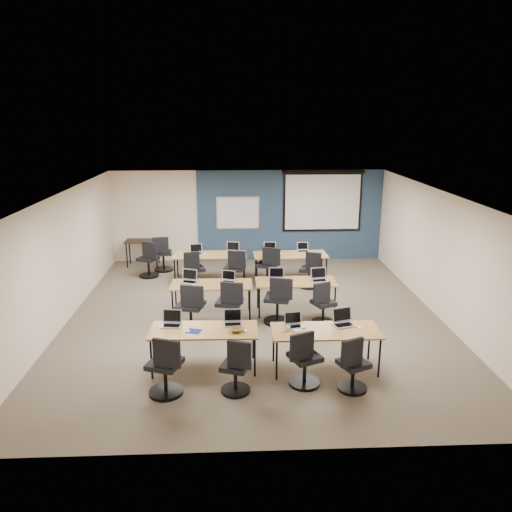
{
  "coord_description": "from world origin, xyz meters",
  "views": [
    {
      "loc": [
        -0.43,
        -10.08,
        4.25
      ],
      "look_at": [
        0.05,
        0.4,
        1.27
      ],
      "focal_mm": 35.0,
      "sensor_mm": 36.0,
      "label": 1
    }
  ],
  "objects_px": {
    "laptop_2": "(293,323)",
    "training_table_mid_right": "(296,283)",
    "task_chair_5": "(230,308)",
    "laptop_0": "(172,322)",
    "spare_chair_a": "(163,257)",
    "projector_screen": "(323,198)",
    "task_chair_3": "(353,369)",
    "training_table_back_right": "(290,256)",
    "task_chair_0": "(166,371)",
    "laptop_9": "(233,250)",
    "training_table_mid_left": "(212,286)",
    "training_table_front_left": "(204,332)",
    "task_chair_4": "(191,312)",
    "laptop_3": "(343,321)",
    "laptop_8": "(196,251)",
    "task_chair_9": "(235,272)",
    "laptop_1": "(233,321)",
    "task_chair_7": "(323,307)",
    "training_table_back_left": "(210,256)",
    "utility_table": "(142,243)",
    "task_chair_1": "(236,371)",
    "laptop_5": "(229,279)",
    "laptop_10": "(270,249)",
    "laptop_6": "(277,277)",
    "task_chair_10": "(268,269)",
    "task_chair_8": "(195,272)",
    "task_chair_6": "(278,304)",
    "task_chair_11": "(310,273)",
    "task_chair_2": "(304,363)",
    "laptop_11": "(303,249)",
    "training_table_front_right": "(326,332)",
    "whiteboard": "(238,213)",
    "laptop_7": "(319,277)"
  },
  "relations": [
    {
      "from": "laptop_9",
      "to": "task_chair_9",
      "type": "distance_m",
      "value": 0.9
    },
    {
      "from": "laptop_0",
      "to": "task_chair_3",
      "type": "xyz_separation_m",
      "value": [
        2.94,
        -1.06,
        -0.4
      ]
    },
    {
      "from": "whiteboard",
      "to": "task_chair_7",
      "type": "height_order",
      "value": "whiteboard"
    },
    {
      "from": "projector_screen",
      "to": "task_chair_2",
      "type": "relative_size",
      "value": 2.42
    },
    {
      "from": "laptop_0",
      "to": "laptop_6",
      "type": "xyz_separation_m",
      "value": [
        2.03,
        2.4,
        -0.0
      ]
    },
    {
      "from": "task_chair_1",
      "to": "laptop_7",
      "type": "distance_m",
      "value": 3.85
    },
    {
      "from": "laptop_2",
      "to": "training_table_mid_right",
      "type": "bearing_deg",
      "value": 71.9
    },
    {
      "from": "training_table_back_left",
      "to": "utility_table",
      "type": "height_order",
      "value": "utility_table"
    },
    {
      "from": "laptop_0",
      "to": "training_table_back_right",
      "type": "bearing_deg",
      "value": 66.43
    },
    {
      "from": "training_table_back_right",
      "to": "laptop_3",
      "type": "distance_m",
      "value": 4.57
    },
    {
      "from": "laptop_1",
      "to": "task_chair_1",
      "type": "bearing_deg",
      "value": -88.72
    },
    {
      "from": "training_table_back_right",
      "to": "task_chair_7",
      "type": "xyz_separation_m",
      "value": [
        0.36,
        -2.87,
        -0.29
      ]
    },
    {
      "from": "task_chair_4",
      "to": "laptop_3",
      "type": "bearing_deg",
      "value": -12.61
    },
    {
      "from": "laptop_2",
      "to": "task_chair_7",
      "type": "distance_m",
      "value": 1.95
    },
    {
      "from": "task_chair_1",
      "to": "laptop_10",
      "type": "bearing_deg",
      "value": 100.12
    },
    {
      "from": "task_chair_1",
      "to": "task_chair_10",
      "type": "distance_m",
      "value": 5.22
    },
    {
      "from": "laptop_10",
      "to": "spare_chair_a",
      "type": "distance_m",
      "value": 3.07
    },
    {
      "from": "training_table_back_right",
      "to": "spare_chair_a",
      "type": "bearing_deg",
      "value": 161.45
    },
    {
      "from": "task_chair_2",
      "to": "task_chair_4",
      "type": "relative_size",
      "value": 0.94
    },
    {
      "from": "training_table_mid_right",
      "to": "task_chair_7",
      "type": "xyz_separation_m",
      "value": [
        0.49,
        -0.68,
        -0.29
      ]
    },
    {
      "from": "training_table_front_right",
      "to": "laptop_8",
      "type": "relative_size",
      "value": 5.73
    },
    {
      "from": "task_chair_7",
      "to": "laptop_5",
      "type": "bearing_deg",
      "value": 136.16
    },
    {
      "from": "laptop_3",
      "to": "task_chair_9",
      "type": "height_order",
      "value": "task_chair_9"
    },
    {
      "from": "projector_screen",
      "to": "laptop_3",
      "type": "xyz_separation_m",
      "value": [
        -0.75,
        -6.54,
        -1.09
      ]
    },
    {
      "from": "task_chair_5",
      "to": "laptop_0",
      "type": "bearing_deg",
      "value": -110.45
    },
    {
      "from": "task_chair_4",
      "to": "laptop_11",
      "type": "height_order",
      "value": "task_chair_4"
    },
    {
      "from": "training_table_front_right",
      "to": "laptop_8",
      "type": "bearing_deg",
      "value": 116.9
    },
    {
      "from": "task_chair_9",
      "to": "training_table_mid_right",
      "type": "bearing_deg",
      "value": -35.97
    },
    {
      "from": "training_table_mid_left",
      "to": "task_chair_0",
      "type": "height_order",
      "value": "task_chair_0"
    },
    {
      "from": "task_chair_11",
      "to": "training_table_back_left",
      "type": "bearing_deg",
      "value": -172.34
    },
    {
      "from": "laptop_1",
      "to": "utility_table",
      "type": "bearing_deg",
      "value": 111.82
    },
    {
      "from": "laptop_1",
      "to": "training_table_front_left",
      "type": "bearing_deg",
      "value": -158.46
    },
    {
      "from": "projector_screen",
      "to": "task_chair_1",
      "type": "bearing_deg",
      "value": -109.25
    },
    {
      "from": "projector_screen",
      "to": "task_chair_10",
      "type": "relative_size",
      "value": 2.29
    },
    {
      "from": "task_chair_3",
      "to": "task_chair_10",
      "type": "relative_size",
      "value": 0.91
    },
    {
      "from": "task_chair_11",
      "to": "task_chair_2",
      "type": "bearing_deg",
      "value": -77.85
    },
    {
      "from": "task_chair_0",
      "to": "laptop_9",
      "type": "xyz_separation_m",
      "value": [
        1.06,
        5.78,
        0.37
      ]
    },
    {
      "from": "laptop_0",
      "to": "laptop_9",
      "type": "bearing_deg",
      "value": 83.72
    },
    {
      "from": "task_chair_3",
      "to": "projector_screen",
      "type": "bearing_deg",
      "value": 59.74
    },
    {
      "from": "projector_screen",
      "to": "task_chair_8",
      "type": "relative_size",
      "value": 2.47
    },
    {
      "from": "training_table_front_left",
      "to": "task_chair_8",
      "type": "height_order",
      "value": "task_chair_8"
    },
    {
      "from": "spare_chair_a",
      "to": "task_chair_7",
      "type": "bearing_deg",
      "value": -52.27
    },
    {
      "from": "task_chair_0",
      "to": "laptop_2",
      "type": "relative_size",
      "value": 3.38
    },
    {
      "from": "laptop_3",
      "to": "laptop_8",
      "type": "xyz_separation_m",
      "value": [
        -2.88,
        4.75,
        -0.01
      ]
    },
    {
      "from": "training_table_back_right",
      "to": "task_chair_6",
      "type": "relative_size",
      "value": 1.82
    },
    {
      "from": "training_table_mid_left",
      "to": "task_chair_11",
      "type": "bearing_deg",
      "value": 36.33
    },
    {
      "from": "task_chair_5",
      "to": "training_table_back_right",
      "type": "bearing_deg",
      "value": 75.32
    },
    {
      "from": "training_table_front_left",
      "to": "spare_chair_a",
      "type": "distance_m",
      "value": 5.88
    },
    {
      "from": "spare_chair_a",
      "to": "projector_screen",
      "type": "bearing_deg",
      "value": 4.85
    },
    {
      "from": "training_table_front_left",
      "to": "task_chair_0",
      "type": "bearing_deg",
      "value": -121.8
    }
  ]
}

